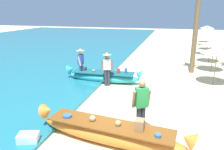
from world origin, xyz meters
name	(u,v)px	position (x,y,z in m)	size (l,w,h in m)	color
ground_plane	(129,128)	(0.00, 0.00, 0.00)	(80.00, 80.00, 0.00)	beige
boat_orange_foreground	(109,132)	(-0.39, -0.90, 0.32)	(4.65, 1.28, 0.87)	orange
boat_cyan_midground	(103,76)	(-2.22, 4.31, 0.30)	(4.10, 0.86, 0.84)	#33B2BC
person_vendor_hatted	(107,67)	(-1.86, 3.79, 0.97)	(0.58, 0.44, 1.68)	#333842
person_tourist_customer	(141,104)	(0.38, -0.16, 0.96)	(0.58, 0.45, 1.70)	#333842
person_vendor_assistant	(81,62)	(-3.48, 4.35, 0.99)	(0.44, 0.56, 1.71)	#3D5BA8
parasol_row_0	(218,50)	(3.26, 5.45, 1.75)	(1.60, 1.60, 1.91)	#8E6B47
parasol_row_1	(215,43)	(3.52, 8.09, 1.75)	(1.60, 1.60, 1.91)	#8E6B47
parasol_row_2	(212,38)	(3.72, 10.69, 1.75)	(1.60, 1.60, 1.91)	#8E6B47
parasol_row_3	(208,34)	(3.84, 13.63, 1.75)	(1.60, 1.60, 1.91)	#8E6B47
parasol_row_4	(210,31)	(4.32, 16.24, 1.75)	(1.60, 1.60, 1.91)	#8E6B47
parasol_row_5	(208,29)	(4.49, 18.94, 1.75)	(1.60, 1.60, 1.91)	#8E6B47
parasol_row_6	(207,27)	(4.77, 21.69, 1.75)	(1.60, 1.60, 1.91)	#8E6B47
cooler_box	(28,139)	(-2.54, -1.60, 0.16)	(0.55, 0.38, 0.33)	silver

